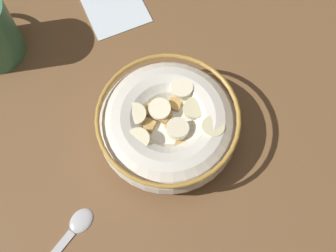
{
  "coord_description": "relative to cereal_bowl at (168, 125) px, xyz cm",
  "views": [
    {
      "loc": [
        -16.71,
        13.03,
        55.15
      ],
      "look_at": [
        0.0,
        0.0,
        3.0
      ],
      "focal_mm": 46.76,
      "sensor_mm": 36.0,
      "label": 1
    }
  ],
  "objects": [
    {
      "name": "spoon",
      "position": [
        -3.31,
        18.65,
        -3.05
      ],
      "size": [
        5.98,
        15.85,
        0.8
      ],
      "color": "#B7B7BC",
      "rests_on": "ground_plane"
    },
    {
      "name": "cereal_bowl",
      "position": [
        0.0,
        0.0,
        0.0
      ],
      "size": [
        18.04,
        18.04,
        6.43
      ],
      "color": "silver",
      "rests_on": "ground_plane"
    },
    {
      "name": "ground_plane",
      "position": [
        -0.01,
        0.0,
        -4.37
      ],
      "size": [
        117.09,
        117.09,
        2.0
      ],
      "primitive_type": "cube",
      "color": "brown"
    }
  ]
}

